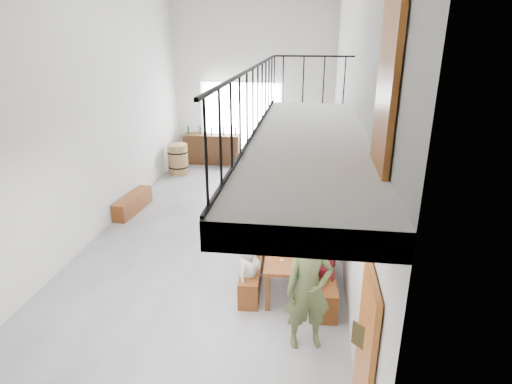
# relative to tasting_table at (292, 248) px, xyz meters

# --- Properties ---
(floor) EXTENTS (12.00, 12.00, 0.00)m
(floor) POSITION_rel_tasting_table_xyz_m (-1.77, 1.75, -0.71)
(floor) COLOR slate
(floor) RESTS_ON ground
(room_walls) EXTENTS (12.00, 12.00, 12.00)m
(room_walls) POSITION_rel_tasting_table_xyz_m (-1.77, 1.75, 2.85)
(room_walls) COLOR silver
(room_walls) RESTS_ON ground
(gateway_portal) EXTENTS (2.80, 0.08, 2.80)m
(gateway_portal) POSITION_rel_tasting_table_xyz_m (-2.17, 7.69, 0.69)
(gateway_portal) COLOR white
(gateway_portal) RESTS_ON ground
(right_wall_decor) EXTENTS (0.07, 8.28, 5.07)m
(right_wall_decor) POSITION_rel_tasting_table_xyz_m (0.93, -0.12, 1.04)
(right_wall_decor) COLOR #AE551D
(right_wall_decor) RESTS_ON ground
(balcony) EXTENTS (1.52, 5.62, 4.00)m
(balcony) POSITION_rel_tasting_table_xyz_m (0.21, -1.38, 2.26)
(balcony) COLOR white
(balcony) RESTS_ON ground
(tasting_table) EXTENTS (0.94, 2.17, 0.79)m
(tasting_table) POSITION_rel_tasting_table_xyz_m (0.00, 0.00, 0.00)
(tasting_table) COLOR brown
(tasting_table) RESTS_ON ground
(bench_inner) EXTENTS (0.44, 2.14, 0.49)m
(bench_inner) POSITION_rel_tasting_table_xyz_m (-0.72, 0.04, -0.46)
(bench_inner) COLOR brown
(bench_inner) RESTS_ON ground
(bench_wall) EXTENTS (0.40, 2.26, 0.52)m
(bench_wall) POSITION_rel_tasting_table_xyz_m (0.61, -0.10, -0.45)
(bench_wall) COLOR brown
(bench_wall) RESTS_ON ground
(tableware) EXTENTS (0.53, 1.26, 0.35)m
(tableware) POSITION_rel_tasting_table_xyz_m (0.06, -0.04, 0.23)
(tableware) COLOR black
(tableware) RESTS_ON tasting_table
(side_bench) EXTENTS (0.47, 1.61, 0.45)m
(side_bench) POSITION_rel_tasting_table_xyz_m (-4.27, 2.85, -0.48)
(side_bench) COLOR brown
(side_bench) RESTS_ON ground
(oak_barrel) EXTENTS (0.67, 0.67, 0.98)m
(oak_barrel) POSITION_rel_tasting_table_xyz_m (-4.03, 6.10, -0.22)
(oak_barrel) COLOR olive
(oak_barrel) RESTS_ON ground
(serving_counter) EXTENTS (1.98, 0.55, 1.04)m
(serving_counter) POSITION_rel_tasting_table_xyz_m (-3.18, 7.40, -0.19)
(serving_counter) COLOR #3C220F
(serving_counter) RESTS_ON ground
(counter_bottles) EXTENTS (1.73, 0.12, 0.28)m
(counter_bottles) POSITION_rel_tasting_table_xyz_m (-3.18, 7.42, 0.48)
(counter_bottles) COLOR black
(counter_bottles) RESTS_ON serving_counter
(guest_left_a) EXTENTS (0.56, 0.65, 1.13)m
(guest_left_a) POSITION_rel_tasting_table_xyz_m (-0.69, -0.67, -0.14)
(guest_left_a) COLOR silver
(guest_left_a) RESTS_ON ground
(guest_left_b) EXTENTS (0.28, 0.41, 1.12)m
(guest_left_b) POSITION_rel_tasting_table_xyz_m (-0.76, -0.08, -0.15)
(guest_left_b) COLOR #226073
(guest_left_b) RESTS_ON ground
(guest_left_c) EXTENTS (0.50, 0.61, 1.17)m
(guest_left_c) POSITION_rel_tasting_table_xyz_m (-0.80, 0.30, -0.12)
(guest_left_c) COLOR silver
(guest_left_c) RESTS_ON ground
(guest_left_d) EXTENTS (0.63, 0.85, 1.18)m
(guest_left_d) POSITION_rel_tasting_table_xyz_m (-0.78, 0.98, -0.12)
(guest_left_d) COLOR #226073
(guest_left_d) RESTS_ON ground
(guest_right_a) EXTENTS (0.59, 0.84, 1.32)m
(guest_right_a) POSITION_rel_tasting_table_xyz_m (0.56, -0.53, -0.04)
(guest_right_a) COLOR maroon
(guest_right_a) RESTS_ON ground
(guest_right_b) EXTENTS (0.48, 1.24, 1.31)m
(guest_right_b) POSITION_rel_tasting_table_xyz_m (0.64, 0.05, -0.05)
(guest_right_b) COLOR black
(guest_right_b) RESTS_ON ground
(guest_right_c) EXTENTS (0.49, 0.58, 1.01)m
(guest_right_c) POSITION_rel_tasting_table_xyz_m (0.58, 0.72, -0.20)
(guest_right_c) COLOR silver
(guest_right_c) RESTS_ON ground
(host_standing) EXTENTS (0.78, 0.61, 1.88)m
(host_standing) POSITION_rel_tasting_table_xyz_m (0.32, -1.68, 0.23)
(host_standing) COLOR #4C5731
(host_standing) RESTS_ON ground
(potted_plant) EXTENTS (0.40, 0.35, 0.43)m
(potted_plant) POSITION_rel_tasting_table_xyz_m (0.68, 2.17, -0.49)
(potted_plant) COLOR #1A5219
(potted_plant) RESTS_ON ground
(bicycle_near) EXTENTS (1.58, 0.71, 0.80)m
(bicycle_near) POSITION_rel_tasting_table_xyz_m (-1.86, 7.35, -0.30)
(bicycle_near) COLOR black
(bicycle_near) RESTS_ON ground
(bicycle_far) EXTENTS (1.80, 0.93, 1.04)m
(bicycle_far) POSITION_rel_tasting_table_xyz_m (-0.73, 6.86, -0.19)
(bicycle_far) COLOR black
(bicycle_far) RESTS_ON ground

